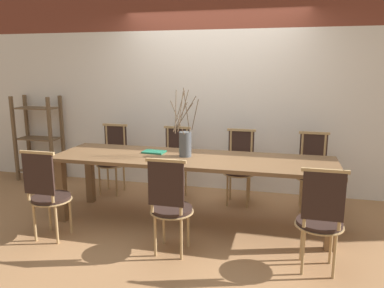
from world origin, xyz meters
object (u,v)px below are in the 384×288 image
object	(u,v)px
chair_far_center	(240,165)
chair_near_center	(320,217)
vase_centerpiece	(185,143)
dining_table	(192,165)
book_stack	(154,152)
shelving_rack	(39,139)

from	to	relation	value
chair_far_center	chair_near_center	bearing A→B (deg)	119.31
chair_near_center	vase_centerpiece	xyz separation A→B (m)	(-1.39, 0.80, 0.42)
dining_table	chair_near_center	distance (m)	1.53
chair_near_center	chair_far_center	size ratio (longest dim) A/B	1.00
dining_table	chair_near_center	world-z (taller)	chair_near_center
dining_table	chair_far_center	bearing A→B (deg)	60.16
book_stack	shelving_rack	distance (m)	2.42
chair_far_center	vase_centerpiece	xyz separation A→B (m)	(-0.53, -0.75, 0.42)
dining_table	chair_far_center	xyz separation A→B (m)	(0.44, 0.77, -0.17)
chair_near_center	shelving_rack	xyz separation A→B (m)	(-4.02, 1.82, 0.15)
chair_near_center	chair_far_center	distance (m)	1.77
chair_far_center	dining_table	bearing A→B (deg)	60.16
vase_centerpiece	book_stack	bearing A→B (deg)	167.82
shelving_rack	chair_far_center	bearing A→B (deg)	-5.01
book_stack	shelving_rack	world-z (taller)	shelving_rack
vase_centerpiece	shelving_rack	xyz separation A→B (m)	(-2.63, 1.02, -0.27)
chair_near_center	dining_table	bearing A→B (deg)	149.48
vase_centerpiece	book_stack	distance (m)	0.43
chair_far_center	shelving_rack	xyz separation A→B (m)	(-3.15, 0.28, 0.15)
chair_far_center	book_stack	xyz separation A→B (m)	(-0.93, -0.66, 0.27)
dining_table	vase_centerpiece	xyz separation A→B (m)	(-0.09, 0.02, 0.25)
dining_table	chair_far_center	distance (m)	0.91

